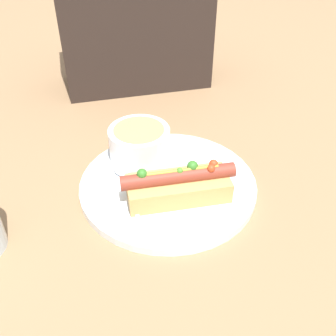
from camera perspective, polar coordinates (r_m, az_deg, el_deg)
ground_plane at (r=0.65m, az=0.00°, el=-2.94°), size 4.00×4.00×0.00m
dinner_plate at (r=0.64m, az=0.00°, el=-2.46°), size 0.28×0.28×0.01m
hot_dog at (r=0.59m, az=1.52°, el=-2.47°), size 0.17×0.07×0.06m
soup_bowl at (r=0.67m, az=-4.16°, el=3.66°), size 0.10×0.10×0.06m
spoon at (r=0.64m, az=-6.29°, el=-1.29°), size 0.03×0.17×0.01m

